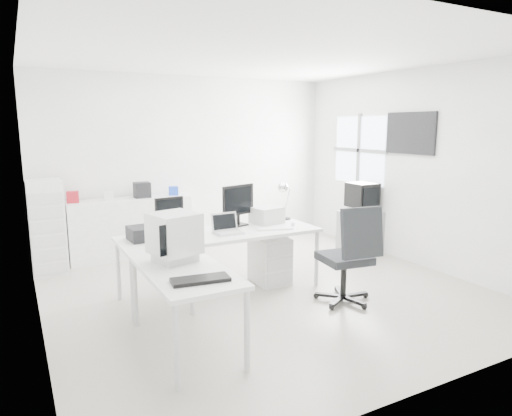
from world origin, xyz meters
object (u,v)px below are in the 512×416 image
side_desk (185,308)px  laser_printer (267,215)px  drawer_pedestal (270,260)px  office_chair (344,253)px  filing_cabinet (47,227)px  lcd_monitor_large (238,205)px  lcd_monitor_small (170,216)px  crt_tv (362,198)px  tv_cabinet (361,232)px  sideboard (131,228)px  crt_monitor (174,236)px  inkjet_printer (148,233)px  main_desk (222,263)px  laptop (228,225)px

side_desk → laser_printer: bearing=39.5°
drawer_pedestal → office_chair: (0.42, -0.97, 0.28)m
filing_cabinet → drawer_pedestal: bearing=-36.1°
office_chair → filing_cabinet: filing_cabinet is taller
drawer_pedestal → lcd_monitor_large: (-0.35, 0.20, 0.71)m
laser_printer → lcd_monitor_large: bearing=164.4°
lcd_monitor_small → lcd_monitor_large: bearing=-4.7°
crt_tv → laser_printer: bearing=-168.3°
side_desk → drawer_pedestal: side_desk is taller
tv_cabinet → sideboard: sideboard is taller
sideboard → lcd_monitor_large: bearing=-62.5°
crt_monitor → sideboard: size_ratio=0.26×
drawer_pedestal → inkjet_printer: bearing=178.2°
main_desk → laptop: 0.50m
lcd_monitor_large → laptop: lcd_monitor_large is taller
crt_tv → laptop: bearing=-164.8°
lcd_monitor_small → office_chair: 2.08m
main_desk → filing_cabinet: size_ratio=1.87×
laser_printer → office_chair: office_chair is taller
side_desk → tv_cabinet: (3.56, 1.73, -0.05)m
tv_cabinet → crt_monitor: bearing=-157.5°
lcd_monitor_small → laser_printer: bearing=-6.0°
crt_monitor → main_desk: bearing=30.8°
tv_cabinet → crt_tv: crt_tv is taller
side_desk → crt_monitor: crt_monitor is taller
crt_monitor → crt_tv: (3.56, 1.48, -0.11)m
side_desk → laptop: bearing=48.0°
main_desk → sideboard: sideboard is taller
laptop → tv_cabinet: 2.81m
inkjet_printer → side_desk: bearing=-92.7°
lcd_monitor_small → filing_cabinet: size_ratio=0.34×
lcd_monitor_large → crt_monitor: bearing=-155.1°
side_desk → office_chair: (1.97, 0.18, 0.20)m
inkjet_printer → lcd_monitor_small: size_ratio=0.98×
office_chair → filing_cabinet: 4.03m
tv_cabinet → crt_tv: bearing=0.0°
side_desk → crt_tv: crt_tv is taller
lcd_monitor_small → crt_tv: bearing=1.9°
drawer_pedestal → crt_tv: (2.01, 0.58, 0.58)m
crt_tv → filing_cabinet: bearing=164.7°
side_desk → sideboard: size_ratio=0.77×
tv_cabinet → main_desk: bearing=-167.0°
office_chair → crt_tv: bearing=51.9°
side_desk → filing_cabinet: size_ratio=1.09×
sideboard → crt_monitor: bearing=-94.8°
inkjet_printer → main_desk: bearing=-9.4°
sideboard → filing_cabinet: (-1.18, -0.22, 0.18)m
laptop → laser_printer: 0.77m
inkjet_printer → laptop: (0.90, -0.20, 0.04)m
laser_printer → laptop: bearing=-166.8°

